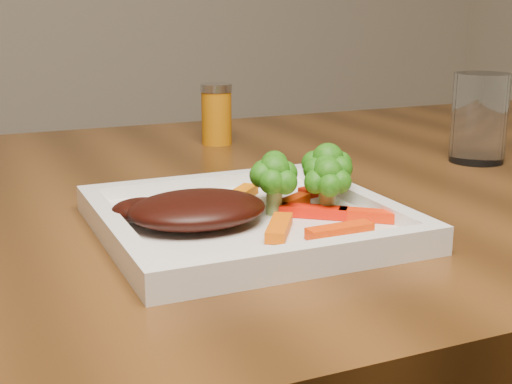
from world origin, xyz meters
name	(u,v)px	position (x,y,z in m)	size (l,w,h in m)	color
plate	(246,224)	(-0.02, -0.12, 0.76)	(0.27, 0.27, 0.01)	white
steak	(197,209)	(-0.07, -0.12, 0.78)	(0.13, 0.10, 0.03)	black
broccoli_0	(274,170)	(0.02, -0.09, 0.80)	(0.05, 0.05, 0.07)	#126B11
broccoli_1	(327,174)	(0.07, -0.11, 0.79)	(0.06, 0.06, 0.06)	#196711
broccoli_2	(328,184)	(0.05, -0.14, 0.79)	(0.05, 0.05, 0.06)	#186B11
broccoli_3	(274,183)	(0.01, -0.12, 0.79)	(0.06, 0.06, 0.06)	#1D5E0F
carrot_0	(340,231)	(0.03, -0.21, 0.77)	(0.06, 0.02, 0.01)	#F43C03
carrot_1	(369,215)	(0.08, -0.18, 0.77)	(0.06, 0.02, 0.01)	#FF2A04
carrot_2	(279,228)	(-0.01, -0.18, 0.77)	(0.06, 0.02, 0.01)	#EB5E03
carrot_3	(321,190)	(0.08, -0.08, 0.77)	(0.05, 0.01, 0.01)	red
carrot_4	(240,195)	(0.00, -0.06, 0.77)	(0.06, 0.02, 0.01)	orange
carrot_5	(313,211)	(0.04, -0.15, 0.77)	(0.06, 0.02, 0.01)	#FF1604
carrot_6	(291,203)	(0.03, -0.11, 0.77)	(0.05, 0.01, 0.01)	red
spice_shaker	(217,114)	(0.10, 0.29, 0.80)	(0.05, 0.05, 0.09)	#BA6D0A
drinking_glass	(479,118)	(0.38, 0.03, 0.81)	(0.07, 0.07, 0.12)	silver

